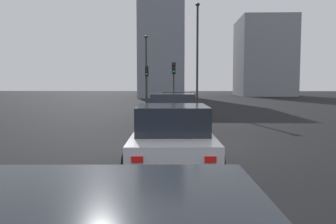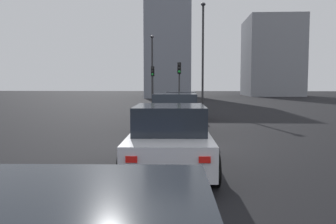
{
  "view_description": "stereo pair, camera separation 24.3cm",
  "coord_description": "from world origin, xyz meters",
  "px_view_note": "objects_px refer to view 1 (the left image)",
  "views": [
    {
      "loc": [
        -11.42,
        -0.32,
        1.98
      ],
      "look_at": [
        -1.29,
        -0.02,
        1.16
      ],
      "focal_mm": 38.21,
      "sensor_mm": 36.0,
      "label": 1
    },
    {
      "loc": [
        -11.41,
        -0.56,
        1.98
      ],
      "look_at": [
        -1.29,
        -0.02,
        1.16
      ],
      "focal_mm": 38.21,
      "sensor_mm": 36.0,
      "label": 2
    }
  ],
  "objects_px": {
    "car_maroon_lead": "(176,106)",
    "street_lamp_far": "(146,63)",
    "traffic_light_near_right": "(147,77)",
    "street_lamp_kerbside": "(197,48)",
    "car_grey_second": "(173,114)",
    "traffic_light_near_left": "(174,75)",
    "car_white_third": "(172,139)"
  },
  "relations": [
    {
      "from": "street_lamp_far",
      "to": "street_lamp_kerbside",
      "type": "bearing_deg",
      "value": -143.0
    },
    {
      "from": "car_maroon_lead",
      "to": "car_grey_second",
      "type": "bearing_deg",
      "value": 176.72
    },
    {
      "from": "car_grey_second",
      "to": "street_lamp_far",
      "type": "distance_m",
      "value": 19.66
    },
    {
      "from": "street_lamp_far",
      "to": "traffic_light_near_right",
      "type": "bearing_deg",
      "value": -170.92
    },
    {
      "from": "street_lamp_kerbside",
      "to": "traffic_light_near_left",
      "type": "bearing_deg",
      "value": 67.68
    },
    {
      "from": "car_maroon_lead",
      "to": "street_lamp_kerbside",
      "type": "distance_m",
      "value": 8.71
    },
    {
      "from": "traffic_light_near_right",
      "to": "street_lamp_far",
      "type": "height_order",
      "value": "street_lamp_far"
    },
    {
      "from": "car_maroon_lead",
      "to": "traffic_light_near_left",
      "type": "bearing_deg",
      "value": -0.33
    },
    {
      "from": "car_grey_second",
      "to": "traffic_light_near_left",
      "type": "height_order",
      "value": "traffic_light_near_left"
    },
    {
      "from": "traffic_light_near_right",
      "to": "street_lamp_far",
      "type": "xyz_separation_m",
      "value": [
        0.67,
        0.11,
        1.29
      ]
    },
    {
      "from": "traffic_light_near_left",
      "to": "traffic_light_near_right",
      "type": "xyz_separation_m",
      "value": [
        4.47,
        2.52,
        -0.06
      ]
    },
    {
      "from": "traffic_light_near_left",
      "to": "car_maroon_lead",
      "type": "bearing_deg",
      "value": 1.96
    },
    {
      "from": "street_lamp_far",
      "to": "car_white_third",
      "type": "bearing_deg",
      "value": -173.52
    },
    {
      "from": "street_lamp_kerbside",
      "to": "car_grey_second",
      "type": "bearing_deg",
      "value": 172.99
    },
    {
      "from": "car_grey_second",
      "to": "car_white_third",
      "type": "distance_m",
      "value": 6.07
    },
    {
      "from": "car_maroon_lead",
      "to": "traffic_light_near_left",
      "type": "xyz_separation_m",
      "value": [
        8.35,
        0.27,
        1.87
      ]
    },
    {
      "from": "car_grey_second",
      "to": "car_white_third",
      "type": "xyz_separation_m",
      "value": [
        -6.07,
        -0.08,
        -0.04
      ]
    },
    {
      "from": "car_maroon_lead",
      "to": "street_lamp_kerbside",
      "type": "relative_size",
      "value": 0.53
    },
    {
      "from": "traffic_light_near_left",
      "to": "street_lamp_kerbside",
      "type": "xyz_separation_m",
      "value": [
        -0.74,
        -1.8,
        2.06
      ]
    },
    {
      "from": "traffic_light_near_right",
      "to": "street_lamp_kerbside",
      "type": "xyz_separation_m",
      "value": [
        -5.21,
        -4.32,
        2.12
      ]
    },
    {
      "from": "car_white_third",
      "to": "traffic_light_near_left",
      "type": "relative_size",
      "value": 1.18
    },
    {
      "from": "traffic_light_near_left",
      "to": "traffic_light_near_right",
      "type": "bearing_deg",
      "value": -150.49
    },
    {
      "from": "traffic_light_near_right",
      "to": "street_lamp_kerbside",
      "type": "relative_size",
      "value": 0.44
    },
    {
      "from": "car_white_third",
      "to": "car_grey_second",
      "type": "bearing_deg",
      "value": -1.02
    },
    {
      "from": "street_lamp_kerbside",
      "to": "street_lamp_far",
      "type": "relative_size",
      "value": 1.25
    },
    {
      "from": "car_white_third",
      "to": "street_lamp_far",
      "type": "relative_size",
      "value": 0.66
    },
    {
      "from": "car_maroon_lead",
      "to": "street_lamp_kerbside",
      "type": "xyz_separation_m",
      "value": [
        7.61,
        -1.53,
        3.94
      ]
    },
    {
      "from": "car_white_third",
      "to": "traffic_light_near_right",
      "type": "bearing_deg",
      "value": 4.62
    },
    {
      "from": "car_white_third",
      "to": "street_lamp_kerbside",
      "type": "height_order",
      "value": "street_lamp_kerbside"
    },
    {
      "from": "car_grey_second",
      "to": "traffic_light_near_left",
      "type": "xyz_separation_m",
      "value": [
        14.08,
        0.16,
        1.84
      ]
    },
    {
      "from": "traffic_light_near_left",
      "to": "street_lamp_far",
      "type": "height_order",
      "value": "street_lamp_far"
    },
    {
      "from": "car_maroon_lead",
      "to": "street_lamp_far",
      "type": "bearing_deg",
      "value": 9.93
    }
  ]
}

